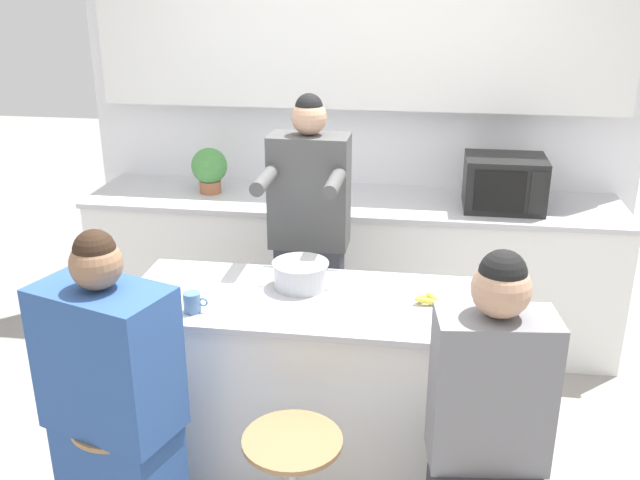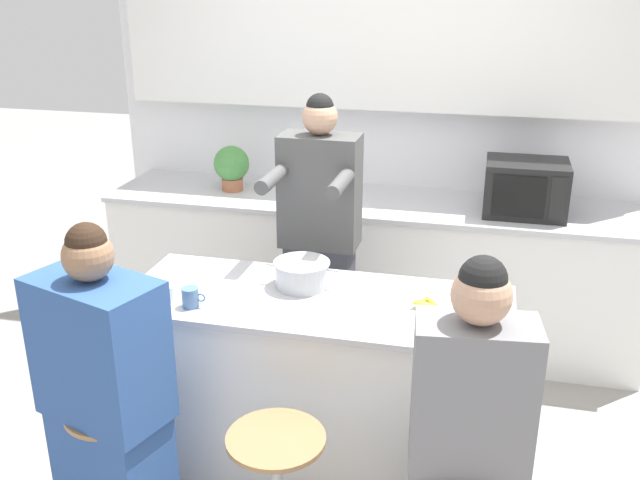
{
  "view_description": "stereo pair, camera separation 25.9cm",
  "coord_description": "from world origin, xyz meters",
  "px_view_note": "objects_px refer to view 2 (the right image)",
  "views": [
    {
      "loc": [
        0.42,
        -2.8,
        2.27
      ],
      "look_at": [
        0.0,
        0.07,
        1.17
      ],
      "focal_mm": 40.0,
      "sensor_mm": 36.0,
      "label": 1
    },
    {
      "loc": [
        0.68,
        -2.75,
        2.27
      ],
      "look_at": [
        0.0,
        0.07,
        1.17
      ],
      "focal_mm": 40.0,
      "sensor_mm": 36.0,
      "label": 2
    }
  ],
  "objects_px": {
    "fruit_bowl": "(151,290)",
    "coffee_cup_near": "(191,297)",
    "bar_stool_leftmost": "(120,468)",
    "person_wrapped_blanket": "(107,406)",
    "microwave": "(526,188)",
    "coffee_cup_far": "(451,327)",
    "potted_plant": "(232,166)",
    "kitchen_island": "(317,387)",
    "cooking_pot": "(302,274)",
    "juice_carton": "(497,299)",
    "person_seated_near": "(467,463)",
    "banana_bunch": "(426,304)",
    "person_cooking": "(320,257)"
  },
  "relations": [
    {
      "from": "kitchen_island",
      "to": "fruit_bowl",
      "type": "xyz_separation_m",
      "value": [
        -0.71,
        -0.16,
        0.49
      ]
    },
    {
      "from": "kitchen_island",
      "to": "microwave",
      "type": "height_order",
      "value": "microwave"
    },
    {
      "from": "cooking_pot",
      "to": "microwave",
      "type": "xyz_separation_m",
      "value": [
        1.01,
        1.26,
        0.11
      ]
    },
    {
      "from": "microwave",
      "to": "potted_plant",
      "type": "relative_size",
      "value": 1.6
    },
    {
      "from": "kitchen_island",
      "to": "coffee_cup_far",
      "type": "relative_size",
      "value": 14.79
    },
    {
      "from": "microwave",
      "to": "person_seated_near",
      "type": "bearing_deg",
      "value": -96.02
    },
    {
      "from": "kitchen_island",
      "to": "potted_plant",
      "type": "xyz_separation_m",
      "value": [
        -0.91,
        1.42,
        0.63
      ]
    },
    {
      "from": "banana_bunch",
      "to": "juice_carton",
      "type": "xyz_separation_m",
      "value": [
        0.29,
        -0.06,
        0.08
      ]
    },
    {
      "from": "bar_stool_leftmost",
      "to": "person_wrapped_blanket",
      "type": "height_order",
      "value": "person_wrapped_blanket"
    },
    {
      "from": "bar_stool_leftmost",
      "to": "coffee_cup_near",
      "type": "height_order",
      "value": "coffee_cup_near"
    },
    {
      "from": "cooking_pot",
      "to": "person_seated_near",
      "type": "bearing_deg",
      "value": -43.63
    },
    {
      "from": "cooking_pot",
      "to": "microwave",
      "type": "bearing_deg",
      "value": 51.46
    },
    {
      "from": "coffee_cup_far",
      "to": "microwave",
      "type": "bearing_deg",
      "value": 78.91
    },
    {
      "from": "fruit_bowl",
      "to": "banana_bunch",
      "type": "xyz_separation_m",
      "value": [
        1.19,
        0.18,
        -0.01
      ]
    },
    {
      "from": "cooking_pot",
      "to": "microwave",
      "type": "relative_size",
      "value": 0.74
    },
    {
      "from": "fruit_bowl",
      "to": "coffee_cup_near",
      "type": "height_order",
      "value": "coffee_cup_near"
    },
    {
      "from": "person_wrapped_blanket",
      "to": "coffee_cup_far",
      "type": "distance_m",
      "value": 1.38
    },
    {
      "from": "bar_stool_leftmost",
      "to": "person_seated_near",
      "type": "distance_m",
      "value": 1.41
    },
    {
      "from": "kitchen_island",
      "to": "person_wrapped_blanket",
      "type": "relative_size",
      "value": 1.19
    },
    {
      "from": "person_seated_near",
      "to": "microwave",
      "type": "xyz_separation_m",
      "value": [
        0.21,
        2.02,
        0.43
      ]
    },
    {
      "from": "cooking_pot",
      "to": "coffee_cup_near",
      "type": "distance_m",
      "value": 0.52
    },
    {
      "from": "coffee_cup_far",
      "to": "potted_plant",
      "type": "relative_size",
      "value": 0.4
    },
    {
      "from": "person_cooking",
      "to": "person_seated_near",
      "type": "height_order",
      "value": "person_cooking"
    },
    {
      "from": "juice_carton",
      "to": "coffee_cup_near",
      "type": "bearing_deg",
      "value": -172.68
    },
    {
      "from": "juice_carton",
      "to": "potted_plant",
      "type": "relative_size",
      "value": 0.74
    },
    {
      "from": "juice_carton",
      "to": "microwave",
      "type": "relative_size",
      "value": 0.46
    },
    {
      "from": "person_seated_near",
      "to": "bar_stool_leftmost",
      "type": "bearing_deg",
      "value": 172.27
    },
    {
      "from": "person_seated_near",
      "to": "banana_bunch",
      "type": "distance_m",
      "value": 0.75
    },
    {
      "from": "person_seated_near",
      "to": "microwave",
      "type": "height_order",
      "value": "person_seated_near"
    },
    {
      "from": "cooking_pot",
      "to": "potted_plant",
      "type": "relative_size",
      "value": 1.18
    },
    {
      "from": "bar_stool_leftmost",
      "to": "microwave",
      "type": "distance_m",
      "value": 2.65
    },
    {
      "from": "coffee_cup_far",
      "to": "potted_plant",
      "type": "bearing_deg",
      "value": 132.43
    },
    {
      "from": "kitchen_island",
      "to": "person_wrapped_blanket",
      "type": "bearing_deg",
      "value": -136.75
    },
    {
      "from": "kitchen_island",
      "to": "person_seated_near",
      "type": "relative_size",
      "value": 1.19
    },
    {
      "from": "fruit_bowl",
      "to": "juice_carton",
      "type": "height_order",
      "value": "juice_carton"
    },
    {
      "from": "cooking_pot",
      "to": "coffee_cup_far",
      "type": "distance_m",
      "value": 0.77
    },
    {
      "from": "fruit_bowl",
      "to": "microwave",
      "type": "height_order",
      "value": "microwave"
    },
    {
      "from": "potted_plant",
      "to": "coffee_cup_near",
      "type": "bearing_deg",
      "value": -76.0
    },
    {
      "from": "person_cooking",
      "to": "coffee_cup_far",
      "type": "distance_m",
      "value": 1.15
    },
    {
      "from": "coffee_cup_near",
      "to": "juice_carton",
      "type": "distance_m",
      "value": 1.28
    },
    {
      "from": "fruit_bowl",
      "to": "juice_carton",
      "type": "xyz_separation_m",
      "value": [
        1.47,
        0.12,
        0.07
      ]
    },
    {
      "from": "fruit_bowl",
      "to": "bar_stool_leftmost",
      "type": "bearing_deg",
      "value": -86.74
    },
    {
      "from": "cooking_pot",
      "to": "coffee_cup_far",
      "type": "xyz_separation_m",
      "value": [
        0.69,
        -0.34,
        -0.01
      ]
    },
    {
      "from": "microwave",
      "to": "juice_carton",
      "type": "bearing_deg",
      "value": -95.88
    },
    {
      "from": "cooking_pot",
      "to": "coffee_cup_near",
      "type": "bearing_deg",
      "value": -142.2
    },
    {
      "from": "bar_stool_leftmost",
      "to": "banana_bunch",
      "type": "bearing_deg",
      "value": 28.56
    },
    {
      "from": "bar_stool_leftmost",
      "to": "person_seated_near",
      "type": "relative_size",
      "value": 0.45
    },
    {
      "from": "coffee_cup_near",
      "to": "potted_plant",
      "type": "relative_size",
      "value": 0.37
    },
    {
      "from": "kitchen_island",
      "to": "person_seated_near",
      "type": "xyz_separation_m",
      "value": [
        0.7,
        -0.65,
        0.2
      ]
    },
    {
      "from": "person_wrapped_blanket",
      "to": "potted_plant",
      "type": "height_order",
      "value": "person_wrapped_blanket"
    }
  ]
}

